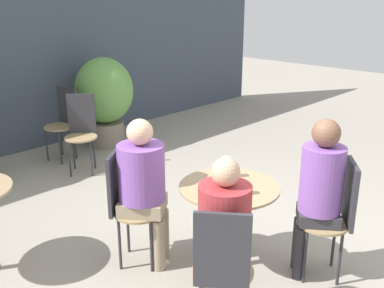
{
  "coord_description": "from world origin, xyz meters",
  "views": [
    {
      "loc": [
        -2.65,
        -1.78,
        2.15
      ],
      "look_at": [
        -0.17,
        0.63,
        0.98
      ],
      "focal_mm": 42.0,
      "sensor_mm": 36.0,
      "label": 1
    }
  ],
  "objects_px": {
    "bistro_chair_2": "(337,210)",
    "seated_person_0": "(144,181)",
    "bistro_chair_0": "(126,199)",
    "beer_glass_0": "(226,167)",
    "bistro_chair_3": "(64,117)",
    "potted_plant_1": "(104,96)",
    "seated_person_1": "(224,230)",
    "seated_person_2": "(319,186)",
    "bistro_chair_1": "(222,264)",
    "cafe_table_near": "(229,203)",
    "beer_glass_1": "(233,184)",
    "bistro_chair_4": "(81,126)"
  },
  "relations": [
    {
      "from": "seated_person_0",
      "to": "beer_glass_1",
      "type": "bearing_deg",
      "value": -103.28
    },
    {
      "from": "beer_glass_1",
      "to": "bistro_chair_3",
      "type": "bearing_deg",
      "value": 80.08
    },
    {
      "from": "cafe_table_near",
      "to": "bistro_chair_2",
      "type": "xyz_separation_m",
      "value": [
        0.5,
        -0.66,
        -0.01
      ]
    },
    {
      "from": "bistro_chair_1",
      "to": "seated_person_1",
      "type": "bearing_deg",
      "value": -90.0
    },
    {
      "from": "beer_glass_1",
      "to": "bistro_chair_2",
      "type": "bearing_deg",
      "value": -41.07
    },
    {
      "from": "bistro_chair_1",
      "to": "seated_person_2",
      "type": "height_order",
      "value": "seated_person_2"
    },
    {
      "from": "cafe_table_near",
      "to": "potted_plant_1",
      "type": "height_order",
      "value": "potted_plant_1"
    },
    {
      "from": "beer_glass_1",
      "to": "potted_plant_1",
      "type": "height_order",
      "value": "potted_plant_1"
    },
    {
      "from": "seated_person_1",
      "to": "seated_person_2",
      "type": "bearing_deg",
      "value": -135.08
    },
    {
      "from": "beer_glass_1",
      "to": "bistro_chair_4",
      "type": "bearing_deg",
      "value": 79.86
    },
    {
      "from": "seated_person_2",
      "to": "bistro_chair_1",
      "type": "bearing_deg",
      "value": -39.3
    },
    {
      "from": "seated_person_2",
      "to": "seated_person_1",
      "type": "bearing_deg",
      "value": -45.08
    },
    {
      "from": "bistro_chair_1",
      "to": "beer_glass_0",
      "type": "xyz_separation_m",
      "value": [
        0.77,
        0.63,
        0.24
      ]
    },
    {
      "from": "bistro_chair_1",
      "to": "bistro_chair_3",
      "type": "distance_m",
      "value": 3.91
    },
    {
      "from": "seated_person_0",
      "to": "bistro_chair_2",
      "type": "bearing_deg",
      "value": -90.0
    },
    {
      "from": "bistro_chair_1",
      "to": "beer_glass_0",
      "type": "bearing_deg",
      "value": -87.94
    },
    {
      "from": "seated_person_2",
      "to": "potted_plant_1",
      "type": "relative_size",
      "value": 1.0
    },
    {
      "from": "bistro_chair_0",
      "to": "potted_plant_1",
      "type": "bearing_deg",
      "value": 20.46
    },
    {
      "from": "cafe_table_near",
      "to": "bistro_chair_3",
      "type": "bearing_deg",
      "value": 81.64
    },
    {
      "from": "bistro_chair_2",
      "to": "potted_plant_1",
      "type": "distance_m",
      "value": 4.02
    },
    {
      "from": "beer_glass_0",
      "to": "potted_plant_1",
      "type": "distance_m",
      "value": 3.34
    },
    {
      "from": "potted_plant_1",
      "to": "seated_person_0",
      "type": "bearing_deg",
      "value": -119.86
    },
    {
      "from": "seated_person_0",
      "to": "beer_glass_1",
      "type": "xyz_separation_m",
      "value": [
        0.29,
        -0.67,
        0.09
      ]
    },
    {
      "from": "seated_person_0",
      "to": "beer_glass_0",
      "type": "xyz_separation_m",
      "value": [
        0.52,
        -0.41,
        0.08
      ]
    },
    {
      "from": "bistro_chair_0",
      "to": "beer_glass_0",
      "type": "relative_size",
      "value": 5.49
    },
    {
      "from": "seated_person_1",
      "to": "seated_person_2",
      "type": "xyz_separation_m",
      "value": [
        0.95,
        -0.13,
        0.04
      ]
    },
    {
      "from": "bistro_chair_3",
      "to": "seated_person_2",
      "type": "bearing_deg",
      "value": -13.75
    },
    {
      "from": "bistro_chair_2",
      "to": "seated_person_0",
      "type": "distance_m",
      "value": 1.51
    },
    {
      "from": "beer_glass_0",
      "to": "seated_person_1",
      "type": "bearing_deg",
      "value": -140.5
    },
    {
      "from": "bistro_chair_0",
      "to": "bistro_chair_2",
      "type": "height_order",
      "value": "same"
    },
    {
      "from": "beer_glass_1",
      "to": "seated_person_1",
      "type": "bearing_deg",
      "value": -146.67
    },
    {
      "from": "seated_person_0",
      "to": "beer_glass_1",
      "type": "relative_size",
      "value": 6.48
    },
    {
      "from": "seated_person_0",
      "to": "potted_plant_1",
      "type": "height_order",
      "value": "potted_plant_1"
    },
    {
      "from": "bistro_chair_3",
      "to": "seated_person_0",
      "type": "xyz_separation_m",
      "value": [
        -0.88,
        -2.7,
        0.16
      ]
    },
    {
      "from": "bistro_chair_4",
      "to": "beer_glass_1",
      "type": "distance_m",
      "value": 2.88
    },
    {
      "from": "bistro_chair_0",
      "to": "seated_person_0",
      "type": "bearing_deg",
      "value": -90.0
    },
    {
      "from": "bistro_chair_2",
      "to": "beer_glass_1",
      "type": "distance_m",
      "value": 0.85
    },
    {
      "from": "bistro_chair_1",
      "to": "bistro_chair_2",
      "type": "height_order",
      "value": "same"
    },
    {
      "from": "bistro_chair_0",
      "to": "bistro_chair_1",
      "type": "distance_m",
      "value": 1.17
    },
    {
      "from": "bistro_chair_3",
      "to": "potted_plant_1",
      "type": "height_order",
      "value": "potted_plant_1"
    },
    {
      "from": "bistro_chair_3",
      "to": "beer_glass_1",
      "type": "height_order",
      "value": "bistro_chair_3"
    },
    {
      "from": "bistro_chair_3",
      "to": "seated_person_0",
      "type": "height_order",
      "value": "seated_person_0"
    },
    {
      "from": "bistro_chair_0",
      "to": "bistro_chair_4",
      "type": "xyz_separation_m",
      "value": [
        0.89,
        2.03,
        0.0
      ]
    },
    {
      "from": "seated_person_1",
      "to": "beer_glass_0",
      "type": "bearing_deg",
      "value": -87.57
    },
    {
      "from": "seated_person_0",
      "to": "seated_person_2",
      "type": "height_order",
      "value": "seated_person_2"
    },
    {
      "from": "cafe_table_near",
      "to": "beer_glass_0",
      "type": "relative_size",
      "value": 4.45
    },
    {
      "from": "bistro_chair_1",
      "to": "bistro_chair_3",
      "type": "relative_size",
      "value": 1.0
    },
    {
      "from": "beer_glass_0",
      "to": "cafe_table_near",
      "type": "bearing_deg",
      "value": -130.81
    },
    {
      "from": "cafe_table_near",
      "to": "beer_glass_1",
      "type": "xyz_separation_m",
      "value": [
        -0.11,
        -0.13,
        0.24
      ]
    },
    {
      "from": "bistro_chair_2",
      "to": "beer_glass_1",
      "type": "bearing_deg",
      "value": -78.14
    }
  ]
}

